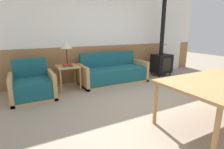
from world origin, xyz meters
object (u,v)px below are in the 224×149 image
object	(u,v)px
armchair	(33,87)
wood_stove	(162,59)
side_table	(68,70)
table_lamp	(66,46)
dining_table	(220,85)
couch	(113,74)

from	to	relation	value
armchair	wood_stove	xyz separation A→B (m)	(3.92, 0.22, 0.30)
armchair	side_table	size ratio (longest dim) A/B	1.50
armchair	wood_stove	world-z (taller)	wood_stove
table_lamp	dining_table	distance (m)	3.35
couch	armchair	distance (m)	2.13
couch	wood_stove	xyz separation A→B (m)	(1.80, 0.01, 0.29)
couch	side_table	xyz separation A→B (m)	(-1.27, 0.07, 0.23)
couch	table_lamp	xyz separation A→B (m)	(-1.25, 0.16, 0.82)
armchair	dining_table	world-z (taller)	armchair
side_table	dining_table	bearing A→B (deg)	-61.33
table_lamp	wood_stove	size ratio (longest dim) A/B	0.25
side_table	wood_stove	xyz separation A→B (m)	(3.07, -0.05, 0.07)
couch	side_table	size ratio (longest dim) A/B	3.20
couch	dining_table	bearing A→B (deg)	-84.02
wood_stove	dining_table	bearing A→B (deg)	-118.26
dining_table	wood_stove	bearing A→B (deg)	61.74
armchair	table_lamp	distance (m)	1.26
side_table	couch	bearing A→B (deg)	-2.94
armchair	side_table	xyz separation A→B (m)	(0.85, 0.27, 0.24)
armchair	side_table	bearing A→B (deg)	14.24
armchair	side_table	world-z (taller)	armchair
couch	armchair	xyz separation A→B (m)	(-2.12, -0.21, -0.01)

